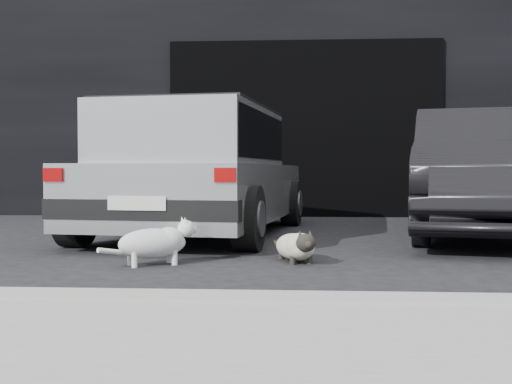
# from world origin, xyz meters

# --- Properties ---
(ground) EXTENTS (80.00, 80.00, 0.00)m
(ground) POSITION_xyz_m (0.00, 0.00, 0.00)
(ground) COLOR black
(ground) RESTS_ON ground
(building_facade) EXTENTS (34.00, 4.00, 5.00)m
(building_facade) POSITION_xyz_m (1.00, 6.00, 2.50)
(building_facade) COLOR black
(building_facade) RESTS_ON ground
(garage_opening) EXTENTS (4.00, 0.10, 2.60)m
(garage_opening) POSITION_xyz_m (1.00, 3.99, 1.30)
(garage_opening) COLOR black
(garage_opening) RESTS_ON ground
(curb) EXTENTS (18.00, 0.25, 0.12)m
(curb) POSITION_xyz_m (1.00, -2.60, 0.06)
(curb) COLOR gray
(curb) RESTS_ON ground
(silver_hatchback) EXTENTS (2.20, 3.87, 1.36)m
(silver_hatchback) POSITION_xyz_m (-0.15, 1.21, 0.74)
(silver_hatchback) COLOR #B3B5B8
(silver_hatchback) RESTS_ON ground
(second_car) EXTENTS (2.26, 4.33, 1.36)m
(second_car) POSITION_xyz_m (2.88, 1.34, 0.68)
(second_car) COLOR black
(second_car) RESTS_ON ground
(cat_siamese) EXTENTS (0.40, 0.73, 0.27)m
(cat_siamese) POSITION_xyz_m (0.89, -0.71, 0.12)
(cat_siamese) COLOR beige
(cat_siamese) RESTS_ON ground
(cat_white) EXTENTS (0.66, 0.48, 0.35)m
(cat_white) POSITION_xyz_m (-0.13, -0.91, 0.17)
(cat_white) COLOR silver
(cat_white) RESTS_ON ground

